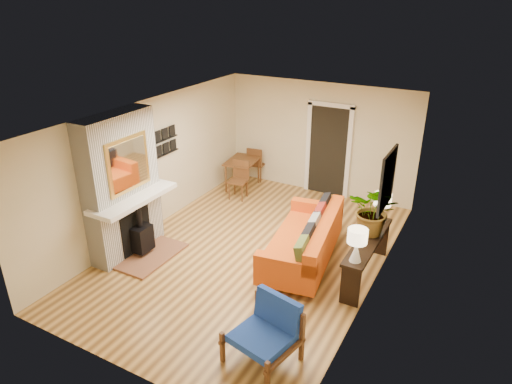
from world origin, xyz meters
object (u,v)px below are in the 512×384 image
lamp_far (382,204)px  ottoman (310,232)px  sofa (308,241)px  houseplant (374,210)px  console_table (368,247)px  lamp_near (357,241)px  dining_table (245,166)px  blue_chair (268,328)px

lamp_far → ottoman: bearing=-173.4°
sofa → ottoman: 0.63m
ottoman → houseplant: 1.58m
ottoman → console_table: 1.41m
lamp_near → lamp_far: same height
ottoman → console_table: size_ratio=0.45×
dining_table → houseplant: 4.24m
lamp_far → lamp_near: bearing=-90.0°
sofa → blue_chair: sofa is taller
console_table → lamp_near: lamp_near is taller
blue_chair → dining_table: dining_table is taller
blue_chair → lamp_far: (0.61, 3.12, 0.60)m
ottoman → lamp_near: bearing=-46.6°
blue_chair → ottoman: bearing=101.9°
sofa → dining_table: sofa is taller
blue_chair → dining_table: (-3.04, 4.70, 0.12)m
lamp_near → sofa: bearing=145.7°
sofa → dining_table: (-2.59, 2.31, 0.17)m
lamp_near → houseplant: (-0.01, 0.94, 0.10)m
blue_chair → console_table: bearing=75.7°
sofa → blue_chair: (0.45, -2.39, 0.05)m
lamp_far → houseplant: bearing=-91.1°
blue_chair → houseplant: 2.77m
lamp_far → houseplant: size_ratio=0.62×
houseplant → sofa: bearing=-168.0°
lamp_far → houseplant: houseplant is taller
console_table → lamp_near: bearing=-90.0°
console_table → lamp_near: 0.87m
ottoman → lamp_far: bearing=6.6°
blue_chair → lamp_far: bearing=78.9°
dining_table → console_table: size_ratio=0.90×
blue_chair → lamp_near: (0.61, 1.67, 0.60)m
sofa → lamp_near: 1.44m
lamp_near → lamp_far: 1.45m
sofa → lamp_near: lamp_near is taller
houseplant → blue_chair: bearing=-102.9°
sofa → lamp_far: (1.06, 0.73, 0.66)m
ottoman → dining_table: dining_table is taller
ottoman → lamp_far: lamp_far is taller
ottoman → console_table: (1.24, -0.58, 0.33)m
ottoman → lamp_near: (1.24, -1.31, 0.82)m
ottoman → houseplant: houseplant is taller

